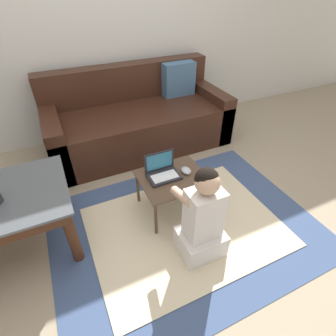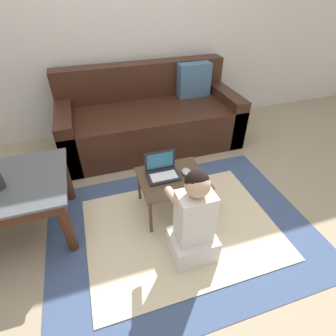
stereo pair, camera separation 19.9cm
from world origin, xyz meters
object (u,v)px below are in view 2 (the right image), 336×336
at_px(couch, 150,118).
at_px(laptop_desk, 172,181).
at_px(laptop, 162,172).
at_px(person_seated, 194,223).
at_px(computer_mouse, 186,172).

bearing_deg(couch, laptop_desk, -96.08).
relative_size(laptop, person_seated, 0.34).
relative_size(laptop_desk, computer_mouse, 5.20).
height_order(computer_mouse, person_seated, person_seated).
height_order(laptop_desk, computer_mouse, computer_mouse).
distance_m(couch, laptop_desk, 1.11).
bearing_deg(couch, person_seated, -94.62).
xyz_separation_m(couch, person_seated, (-0.13, -1.56, 0.03)).
bearing_deg(person_seated, computer_mouse, 74.66).
bearing_deg(laptop, computer_mouse, -11.36).
bearing_deg(laptop, person_seated, -83.57).
bearing_deg(couch, laptop, -99.74).
height_order(couch, laptop, couch).
height_order(laptop_desk, laptop, laptop).
height_order(couch, laptop_desk, couch).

